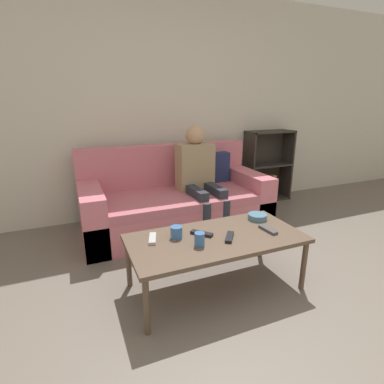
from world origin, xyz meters
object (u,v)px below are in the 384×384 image
at_px(couch, 175,202).
at_px(tv_remote_1, 153,239).
at_px(person_adult, 198,170).
at_px(tv_remote_0, 268,230).
at_px(bookshelf, 264,174).
at_px(tv_remote_2, 202,233).
at_px(cup_near, 200,239).
at_px(cup_far, 176,232).
at_px(snack_bowl, 257,217).
at_px(tv_remote_3, 229,237).
at_px(coffee_table, 216,241).

xyz_separation_m(couch, tv_remote_1, (-0.56, -1.11, 0.15)).
height_order(person_adult, tv_remote_0, person_adult).
xyz_separation_m(bookshelf, tv_remote_2, (-1.70, -1.58, 0.06)).
height_order(cup_near, tv_remote_0, cup_near).
distance_m(couch, cup_far, 1.22).
xyz_separation_m(person_adult, snack_bowl, (0.12, -0.98, -0.20)).
relative_size(cup_near, tv_remote_1, 0.55).
bearing_deg(couch, tv_remote_1, -117.02).
relative_size(tv_remote_1, tv_remote_2, 1.11).
bearing_deg(tv_remote_1, person_adult, 69.42).
bearing_deg(tv_remote_3, bookshelf, 84.15).
bearing_deg(tv_remote_1, cup_near, -19.12).
distance_m(tv_remote_3, snack_bowl, 0.46).
xyz_separation_m(tv_remote_0, tv_remote_3, (-0.34, 0.00, 0.00)).
bearing_deg(couch, tv_remote_3, -91.78).
relative_size(tv_remote_2, tv_remote_3, 0.96).
xyz_separation_m(couch, tv_remote_0, (0.30, -1.30, 0.15)).
height_order(couch, tv_remote_3, couch).
bearing_deg(tv_remote_3, coffee_table, 176.43).
xyz_separation_m(tv_remote_0, tv_remote_2, (-0.50, 0.13, 0.00)).
distance_m(person_adult, cup_near, 1.35).
relative_size(couch, bookshelf, 2.05).
bearing_deg(coffee_table, couch, 84.59).
distance_m(bookshelf, cup_far, 2.44).
distance_m(tv_remote_0, tv_remote_3, 0.34).
bearing_deg(tv_remote_3, snack_bowl, 66.04).
height_order(tv_remote_2, tv_remote_3, same).
distance_m(couch, bookshelf, 1.55).
relative_size(tv_remote_1, tv_remote_3, 1.07).
xyz_separation_m(tv_remote_0, snack_bowl, (0.06, 0.23, 0.01)).
xyz_separation_m(person_adult, tv_remote_1, (-0.81, -1.02, -0.21)).
bearing_deg(couch, person_adult, -20.44).
relative_size(bookshelf, tv_remote_1, 5.58).
xyz_separation_m(cup_near, snack_bowl, (0.65, 0.25, -0.03)).
xyz_separation_m(couch, snack_bowl, (0.36, -1.07, 0.16)).
xyz_separation_m(cup_far, tv_remote_3, (0.35, -0.16, -0.03)).
bearing_deg(tv_remote_0, person_adult, 87.41).
height_order(cup_near, snack_bowl, cup_near).
bearing_deg(tv_remote_3, cup_near, -140.05).
relative_size(couch, person_adult, 1.78).
bearing_deg(couch, tv_remote_0, -77.14).
xyz_separation_m(cup_near, tv_remote_0, (0.58, 0.02, -0.04)).
relative_size(bookshelf, tv_remote_0, 5.67).
relative_size(couch, cup_near, 20.94).
height_order(coffee_table, tv_remote_0, tv_remote_0).
xyz_separation_m(bookshelf, coffee_table, (-1.61, -1.65, 0.01)).
bearing_deg(tv_remote_1, cup_far, 7.95).
xyz_separation_m(cup_near, cup_far, (-0.11, 0.18, -0.00)).
bearing_deg(tv_remote_2, tv_remote_3, -80.87).
bearing_deg(tv_remote_0, snack_bowl, 69.88).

